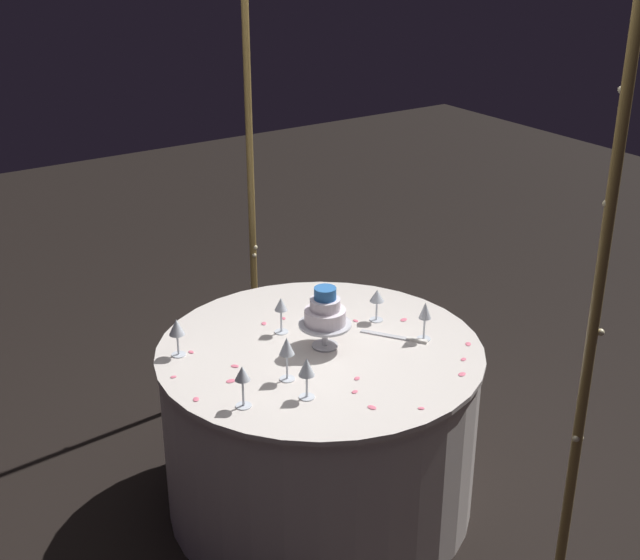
% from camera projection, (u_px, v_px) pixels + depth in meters
% --- Properties ---
extents(ground_plane, '(12.00, 12.00, 0.00)m').
position_uv_depth(ground_plane, '(320.00, 499.00, 3.89)').
color(ground_plane, black).
extents(decorative_arch, '(2.25, 0.06, 2.49)m').
position_uv_depth(decorative_arch, '(384.00, 139.00, 3.40)').
color(decorative_arch, olive).
rests_on(decorative_arch, ground).
extents(main_table, '(1.37, 1.37, 0.77)m').
position_uv_depth(main_table, '(320.00, 426.00, 3.74)').
color(main_table, silver).
rests_on(main_table, ground).
extents(tiered_cake, '(0.22, 0.22, 0.27)m').
position_uv_depth(tiered_cake, '(325.00, 314.00, 3.53)').
color(tiered_cake, silver).
rests_on(tiered_cake, main_table).
extents(wine_glass_0, '(0.06, 0.06, 0.16)m').
position_uv_depth(wine_glass_0, '(177.00, 329.00, 3.48)').
color(wine_glass_0, silver).
rests_on(wine_glass_0, main_table).
extents(wine_glass_1, '(0.06, 0.06, 0.17)m').
position_uv_depth(wine_glass_1, '(425.00, 313.00, 3.61)').
color(wine_glass_1, silver).
rests_on(wine_glass_1, main_table).
extents(wine_glass_2, '(0.06, 0.06, 0.16)m').
position_uv_depth(wine_glass_2, '(281.00, 307.00, 3.67)').
color(wine_glass_2, silver).
rests_on(wine_glass_2, main_table).
extents(wine_glass_3, '(0.06, 0.06, 0.17)m').
position_uv_depth(wine_glass_3, '(242.00, 376.00, 3.12)').
color(wine_glass_3, silver).
rests_on(wine_glass_3, main_table).
extents(wine_glass_4, '(0.06, 0.06, 0.18)m').
position_uv_depth(wine_glass_4, '(287.00, 348.00, 3.29)').
color(wine_glass_4, silver).
rests_on(wine_glass_4, main_table).
extents(wine_glass_5, '(0.06, 0.06, 0.17)m').
position_uv_depth(wine_glass_5, '(307.00, 369.00, 3.18)').
color(wine_glass_5, silver).
rests_on(wine_glass_5, main_table).
extents(wine_glass_6, '(0.06, 0.06, 0.15)m').
position_uv_depth(wine_glass_6, '(377.00, 297.00, 3.78)').
color(wine_glass_6, silver).
rests_on(wine_glass_6, main_table).
extents(cake_knife, '(0.26, 0.18, 0.01)m').
position_uv_depth(cake_knife, '(398.00, 337.00, 3.66)').
color(cake_knife, silver).
rests_on(cake_knife, main_table).
extents(rose_petal_0, '(0.04, 0.04, 0.00)m').
position_uv_depth(rose_petal_0, '(371.00, 332.00, 3.71)').
color(rose_petal_0, '#EA6B84').
rests_on(rose_petal_0, main_table).
extents(rose_petal_1, '(0.02, 0.03, 0.00)m').
position_uv_depth(rose_petal_1, '(173.00, 377.00, 3.36)').
color(rose_petal_1, '#EA6B84').
rests_on(rose_petal_1, main_table).
extents(rose_petal_2, '(0.04, 0.03, 0.00)m').
position_uv_depth(rose_petal_2, '(264.00, 323.00, 3.79)').
color(rose_petal_2, '#EA6B84').
rests_on(rose_petal_2, main_table).
extents(rose_petal_3, '(0.03, 0.02, 0.00)m').
position_uv_depth(rose_petal_3, '(356.00, 321.00, 3.81)').
color(rose_petal_3, '#EA6B84').
rests_on(rose_petal_3, main_table).
extents(rose_petal_4, '(0.03, 0.04, 0.00)m').
position_uv_depth(rose_petal_4, '(231.00, 381.00, 3.33)').
color(rose_petal_4, '#EA6B84').
rests_on(rose_petal_4, main_table).
extents(rose_petal_5, '(0.03, 0.03, 0.00)m').
position_uv_depth(rose_petal_5, '(333.00, 325.00, 3.77)').
color(rose_petal_5, '#EA6B84').
rests_on(rose_petal_5, main_table).
extents(rose_petal_6, '(0.04, 0.04, 0.00)m').
position_uv_depth(rose_petal_6, '(468.00, 344.00, 3.61)').
color(rose_petal_6, '#EA6B84').
rests_on(rose_petal_6, main_table).
extents(rose_petal_7, '(0.03, 0.03, 0.00)m').
position_uv_depth(rose_petal_7, '(421.00, 408.00, 3.15)').
color(rose_petal_7, '#EA6B84').
rests_on(rose_petal_7, main_table).
extents(rose_petal_8, '(0.04, 0.04, 0.00)m').
position_uv_depth(rose_petal_8, '(196.00, 399.00, 3.21)').
color(rose_petal_8, '#EA6B84').
rests_on(rose_petal_8, main_table).
extents(rose_petal_9, '(0.03, 0.02, 0.00)m').
position_uv_depth(rose_petal_9, '(191.00, 352.00, 3.55)').
color(rose_petal_9, '#EA6B84').
rests_on(rose_petal_9, main_table).
extents(rose_petal_10, '(0.03, 0.04, 0.00)m').
position_uv_depth(rose_petal_10, '(462.00, 374.00, 3.38)').
color(rose_petal_10, '#EA6B84').
rests_on(rose_petal_10, main_table).
extents(rose_petal_11, '(0.04, 0.03, 0.00)m').
position_uv_depth(rose_petal_11, '(372.00, 407.00, 3.16)').
color(rose_petal_11, '#EA6B84').
rests_on(rose_petal_11, main_table).
extents(rose_petal_12, '(0.03, 0.03, 0.00)m').
position_uv_depth(rose_petal_12, '(463.00, 359.00, 3.49)').
color(rose_petal_12, '#EA6B84').
rests_on(rose_petal_12, main_table).
extents(rose_petal_13, '(0.04, 0.04, 0.00)m').
position_uv_depth(rose_petal_13, '(404.00, 320.00, 3.82)').
color(rose_petal_13, '#EA6B84').
rests_on(rose_petal_13, main_table).
extents(rose_petal_14, '(0.03, 0.03, 0.00)m').
position_uv_depth(rose_petal_14, '(355.00, 392.00, 3.26)').
color(rose_petal_14, '#EA6B84').
rests_on(rose_petal_14, main_table).
extents(rose_petal_15, '(0.04, 0.04, 0.00)m').
position_uv_depth(rose_petal_15, '(235.00, 366.00, 3.44)').
color(rose_petal_15, '#EA6B84').
rests_on(rose_petal_15, main_table).
extents(rose_petal_16, '(0.03, 0.03, 0.00)m').
position_uv_depth(rose_petal_16, '(284.00, 318.00, 3.83)').
color(rose_petal_16, '#EA6B84').
rests_on(rose_petal_16, main_table).
extents(rose_petal_17, '(0.03, 0.04, 0.00)m').
position_uv_depth(rose_petal_17, '(357.00, 378.00, 3.35)').
color(rose_petal_17, '#EA6B84').
rests_on(rose_petal_17, main_table).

